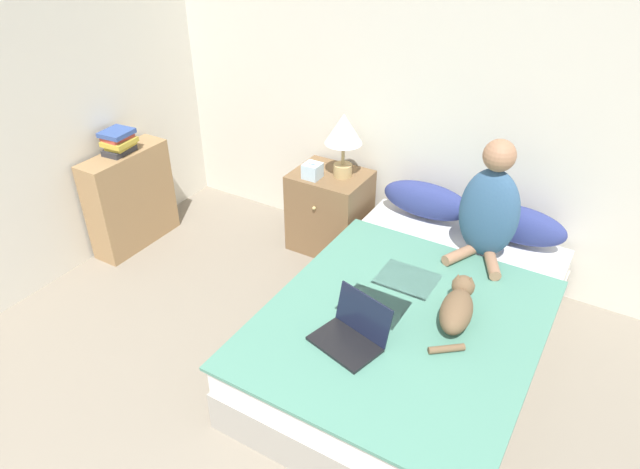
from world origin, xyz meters
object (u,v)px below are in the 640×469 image
(bed, at_px, (412,329))
(bookshelf, at_px, (131,199))
(person_sitting, at_px, (490,208))
(table_lamp, at_px, (344,133))
(cat_tabby, at_px, (457,307))
(pillow_near, at_px, (426,200))
(laptop_open, at_px, (351,334))
(nightstand, at_px, (330,211))
(tissue_box, at_px, (312,170))
(pillow_far, at_px, (517,224))
(book_stack_top, at_px, (119,142))

(bed, relative_size, bookshelf, 2.70)
(person_sitting, distance_m, table_lamp, 1.14)
(cat_tabby, bearing_deg, pillow_near, 21.40)
(pillow_near, relative_size, cat_tabby, 1.15)
(bed, relative_size, laptop_open, 5.08)
(nightstand, distance_m, table_lamp, 0.65)
(laptop_open, height_order, tissue_box, tissue_box)
(pillow_far, distance_m, cat_tabby, 0.95)
(pillow_near, height_order, tissue_box, tissue_box)
(bed, bearing_deg, pillow_far, 71.06)
(cat_tabby, bearing_deg, bed, 71.28)
(bed, relative_size, pillow_near, 3.27)
(tissue_box, bearing_deg, table_lamp, 38.68)
(bed, height_order, table_lamp, table_lamp)
(pillow_far, height_order, person_sitting, person_sitting)
(pillow_far, xyz_separation_m, nightstand, (-1.34, -0.10, -0.25))
(bookshelf, relative_size, book_stack_top, 3.30)
(person_sitting, relative_size, book_stack_top, 3.36)
(pillow_far, height_order, book_stack_top, book_stack_top)
(laptop_open, distance_m, bookshelf, 2.27)
(table_lamp, bearing_deg, nightstand, -169.30)
(nightstand, relative_size, book_stack_top, 2.69)
(bed, relative_size, tissue_box, 14.76)
(table_lamp, distance_m, bookshelf, 1.71)
(pillow_near, distance_m, laptop_open, 1.40)
(pillow_near, xyz_separation_m, tissue_box, (-0.79, -0.22, 0.12))
(bed, height_order, nightstand, nightstand)
(book_stack_top, bearing_deg, nightstand, 28.60)
(cat_tabby, height_order, book_stack_top, book_stack_top)
(pillow_far, relative_size, book_stack_top, 2.73)
(pillow_far, relative_size, tissue_box, 4.52)
(book_stack_top, bearing_deg, pillow_near, 21.97)
(bed, height_order, person_sitting, person_sitting)
(pillow_far, relative_size, bookshelf, 0.83)
(pillow_near, relative_size, nightstand, 1.02)
(pillow_far, bearing_deg, pillow_near, 180.00)
(cat_tabby, xyz_separation_m, nightstand, (-1.28, 0.85, -0.21))
(bookshelf, bearing_deg, nightstand, 28.58)
(pillow_near, distance_m, nightstand, 0.76)
(bookshelf, bearing_deg, person_sitting, 12.57)
(pillow_near, xyz_separation_m, cat_tabby, (0.56, -0.95, -0.04))
(pillow_near, relative_size, laptop_open, 1.56)
(cat_tabby, height_order, bookshelf, bookshelf)
(person_sitting, xyz_separation_m, book_stack_top, (-2.54, -0.57, 0.09))
(person_sitting, distance_m, laptop_open, 1.21)
(laptop_open, bearing_deg, tissue_box, 144.16)
(nightstand, height_order, bookshelf, bookshelf)
(bookshelf, bearing_deg, table_lamp, 27.56)
(book_stack_top, bearing_deg, laptop_open, -14.25)
(person_sitting, bearing_deg, cat_tabby, -84.01)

